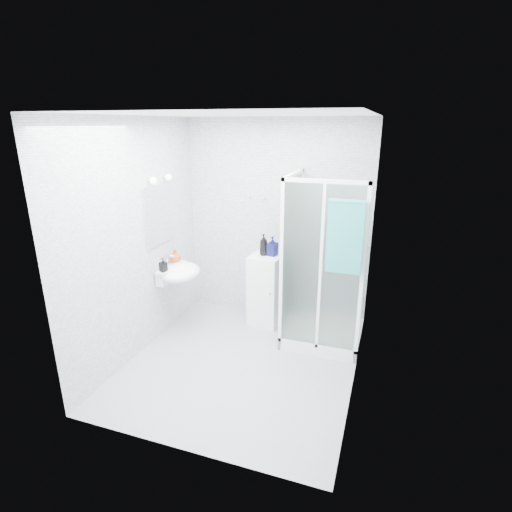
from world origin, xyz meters
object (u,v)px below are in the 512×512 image
at_px(wall_basin, 178,272).
at_px(hand_towel, 345,235).
at_px(storage_cabinet, 266,290).
at_px(soap_dispenser_orange, 175,256).
at_px(shampoo_bottle_b, 273,246).
at_px(shower_enclosure, 317,307).
at_px(shampoo_bottle_a, 264,245).
at_px(soap_dispenser_black, 163,265).

xyz_separation_m(wall_basin, hand_towel, (1.97, -0.09, 0.67)).
height_order(storage_cabinet, soap_dispenser_orange, soap_dispenser_orange).
xyz_separation_m(storage_cabinet, shampoo_bottle_b, (0.07, 0.04, 0.59)).
relative_size(shower_enclosure, wall_basin, 3.57).
distance_m(storage_cabinet, soap_dispenser_orange, 1.23).
bearing_deg(shampoo_bottle_b, hand_towel, -35.37).
bearing_deg(storage_cabinet, shampoo_bottle_a, 161.35).
bearing_deg(storage_cabinet, soap_dispenser_black, -139.38).
distance_m(shampoo_bottle_a, soap_dispenser_orange, 1.11).
bearing_deg(hand_towel, soap_dispenser_black, -177.28).
relative_size(shower_enclosure, shampoo_bottle_b, 8.13).
bearing_deg(hand_towel, shampoo_bottle_b, 144.63).
relative_size(soap_dispenser_orange, soap_dispenser_black, 1.06).
height_order(storage_cabinet, hand_towel, hand_towel).
xyz_separation_m(storage_cabinet, shampoo_bottle_a, (-0.04, 0.02, 0.61)).
xyz_separation_m(wall_basin, soap_dispenser_black, (-0.09, -0.18, 0.15)).
bearing_deg(soap_dispenser_orange, shower_enclosure, 5.94).
bearing_deg(soap_dispenser_orange, storage_cabinet, 21.82).
bearing_deg(shampoo_bottle_a, hand_towel, -31.70).
bearing_deg(soap_dispenser_black, shampoo_bottle_b, 34.90).
xyz_separation_m(shampoo_bottle_b, soap_dispenser_black, (-1.11, -0.77, -0.12)).
height_order(shower_enclosure, soap_dispenser_black, shower_enclosure).
bearing_deg(shower_enclosure, hand_towel, -52.10).
bearing_deg(shower_enclosure, wall_basin, -169.19).
height_order(storage_cabinet, shampoo_bottle_b, shampoo_bottle_b).
relative_size(wall_basin, shampoo_bottle_b, 2.28).
height_order(storage_cabinet, soap_dispenser_black, soap_dispenser_black).
relative_size(wall_basin, hand_towel, 0.74).
bearing_deg(shower_enclosure, shampoo_bottle_a, 161.27).
bearing_deg(shampoo_bottle_b, shampoo_bottle_a, -170.15).
height_order(shower_enclosure, storage_cabinet, shower_enclosure).
bearing_deg(shampoo_bottle_a, wall_basin, -147.86).
relative_size(shampoo_bottle_a, soap_dispenser_orange, 1.56).
distance_m(storage_cabinet, shampoo_bottle_a, 0.61).
bearing_deg(shampoo_bottle_b, soap_dispenser_orange, -157.95).
xyz_separation_m(storage_cabinet, hand_towel, (1.02, -0.64, 0.99)).
distance_m(shampoo_bottle_a, soap_dispenser_black, 1.25).
relative_size(shampoo_bottle_a, shampoo_bottle_b, 1.12).
xyz_separation_m(hand_towel, shampoo_bottle_b, (-0.95, 0.67, -0.40)).
relative_size(storage_cabinet, soap_dispenser_black, 5.66).
distance_m(shower_enclosure, shampoo_bottle_a, 1.01).
distance_m(hand_towel, shampoo_bottle_b, 1.23).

